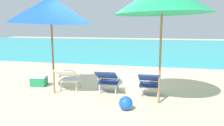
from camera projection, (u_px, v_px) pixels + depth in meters
The scene contains 8 objects.
ground_plane at pixel (130, 66), 10.12m from camera, with size 40.00×40.00×0.00m, color beige.
ocean_band at pixel (145, 47), 18.65m from camera, with size 40.00×18.00×0.01m, color #28B2B7.
lounge_chair_left at pixel (69, 77), 6.19m from camera, with size 0.62×0.92×0.68m.
lounge_chair_center at pixel (108, 79), 5.97m from camera, with size 0.57×0.90×0.68m.
lounge_chair_right at pixel (149, 82), 5.68m from camera, with size 0.56×0.88×0.68m.
beach_umbrella_left at pixel (51, 10), 5.68m from camera, with size 2.72×2.70×2.57m.
beach_ball at pixel (126, 103), 4.86m from camera, with size 0.30×0.30×0.30m, color blue.
cooler_box at pixel (39, 81), 6.76m from camera, with size 0.50×0.37×0.32m.
Camera 1 is at (1.36, -5.89, 1.84)m, focal length 36.09 mm.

